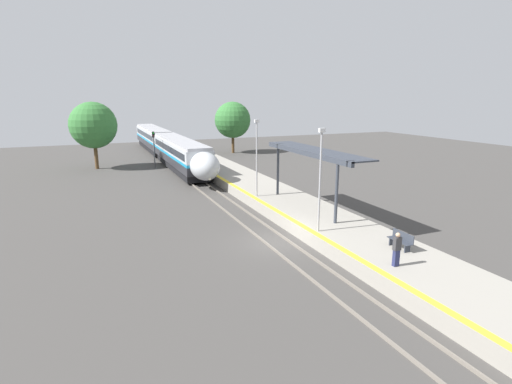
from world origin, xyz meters
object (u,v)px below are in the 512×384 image
(railway_signal, at_px, (154,146))
(lamppost_near, at_px, (320,174))
(platform_bench, at_px, (401,240))
(lamppost_mid, at_px, (257,154))
(train, at_px, (167,145))
(person_waiting, at_px, (397,249))

(railway_signal, bearing_deg, lamppost_near, -81.47)
(platform_bench, distance_m, lamppost_mid, 14.03)
(train, bearing_deg, platform_bench, -83.35)
(lamppost_near, height_order, lamppost_mid, same)
(train, distance_m, railway_signal, 5.64)
(platform_bench, relative_size, railway_signal, 0.34)
(lamppost_near, distance_m, lamppost_mid, 9.35)
(platform_bench, bearing_deg, railway_signal, 101.58)
(train, xyz_separation_m, lamppost_mid, (2.13, -26.54, 2.14))
(platform_bench, distance_m, lamppost_near, 5.68)
(person_waiting, distance_m, lamppost_near, 6.38)
(lamppost_near, bearing_deg, lamppost_mid, 90.00)
(person_waiting, relative_size, lamppost_mid, 0.27)
(train, xyz_separation_m, lamppost_near, (2.13, -35.89, 2.14))
(person_waiting, distance_m, lamppost_mid, 15.38)
(platform_bench, distance_m, person_waiting, 2.52)
(lamppost_near, bearing_deg, railway_signal, 98.53)
(railway_signal, bearing_deg, platform_bench, -78.42)
(railway_signal, bearing_deg, person_waiting, -81.73)
(person_waiting, relative_size, railway_signal, 0.37)
(person_waiting, bearing_deg, railway_signal, 98.27)
(train, height_order, platform_bench, train)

